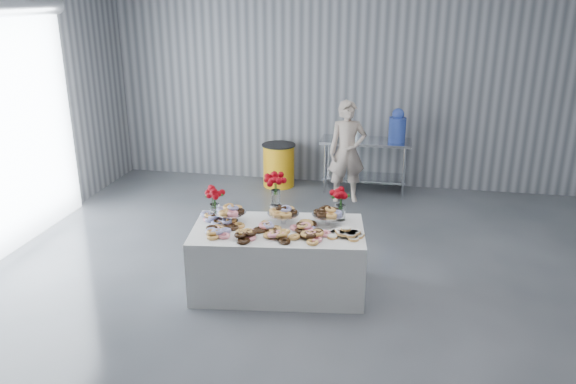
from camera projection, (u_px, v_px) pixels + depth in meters
name	position (u px, v px, depth m)	size (l,w,h in m)	color
ground	(294.00, 314.00, 5.97)	(9.00, 9.00, 0.00)	#3C3E44
room_walls	(267.00, 59.00, 5.20)	(8.04, 9.04, 4.02)	gray
display_table	(278.00, 259.00, 6.35)	(1.90, 1.00, 0.75)	silver
prep_table	(365.00, 156.00, 9.47)	(1.50, 0.60, 0.90)	silver
donut_mounds	(277.00, 227.00, 6.17)	(1.80, 0.80, 0.09)	#DB9750
cake_stand_left	(231.00, 211.00, 6.35)	(0.36, 0.36, 0.17)	silver
cake_stand_mid	(283.00, 212.00, 6.32)	(0.36, 0.36, 0.17)	silver
cake_stand_right	(328.00, 213.00, 6.29)	(0.36, 0.36, 0.17)	silver
danish_pile	(346.00, 231.00, 6.03)	(0.48, 0.48, 0.11)	white
bouquet_left	(214.00, 195.00, 6.41)	(0.26, 0.26, 0.42)	white
bouquet_right	(341.00, 196.00, 6.37)	(0.26, 0.26, 0.42)	white
bouquet_center	(276.00, 186.00, 6.43)	(0.26, 0.26, 0.57)	silver
water_jug	(397.00, 127.00, 9.20)	(0.28, 0.28, 0.55)	#4265E1
drink_bottles	(347.00, 133.00, 9.29)	(0.54, 0.08, 0.27)	#268C33
person	(347.00, 152.00, 8.97)	(0.60, 0.39, 1.64)	#CC8C93
trash_barrel	(279.00, 165.00, 9.82)	(0.59, 0.59, 0.75)	#EFA614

